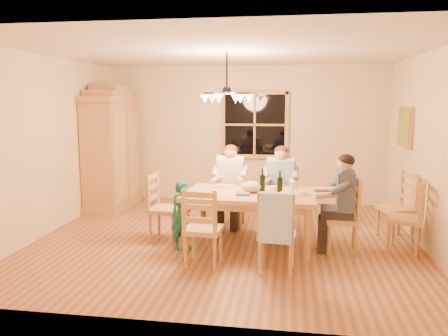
% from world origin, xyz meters
% --- Properties ---
extents(floor, '(5.50, 5.50, 0.00)m').
position_xyz_m(floor, '(0.00, 0.00, 0.00)').
color(floor, brown).
rests_on(floor, ground).
extents(ceiling, '(5.50, 5.00, 0.02)m').
position_xyz_m(ceiling, '(0.00, 0.00, 2.70)').
color(ceiling, white).
rests_on(ceiling, wall_back).
extents(wall_back, '(5.50, 0.02, 2.70)m').
position_xyz_m(wall_back, '(0.00, 2.50, 1.35)').
color(wall_back, beige).
rests_on(wall_back, floor).
extents(wall_left, '(0.02, 5.00, 2.70)m').
position_xyz_m(wall_left, '(-2.75, 0.00, 1.35)').
color(wall_left, beige).
rests_on(wall_left, floor).
extents(wall_right, '(0.02, 5.00, 2.70)m').
position_xyz_m(wall_right, '(2.75, 0.00, 1.35)').
color(wall_right, beige).
rests_on(wall_right, floor).
extents(window, '(1.30, 0.06, 1.30)m').
position_xyz_m(window, '(0.20, 2.47, 1.55)').
color(window, black).
rests_on(window, wall_back).
extents(painting, '(0.06, 0.78, 0.64)m').
position_xyz_m(painting, '(2.71, 1.20, 1.60)').
color(painting, '#A07745').
rests_on(painting, wall_right).
extents(chandelier, '(0.77, 0.68, 0.71)m').
position_xyz_m(chandelier, '(-0.00, 0.00, 2.08)').
color(chandelier, black).
rests_on(chandelier, ceiling).
extents(armoire, '(0.66, 1.40, 2.30)m').
position_xyz_m(armoire, '(-2.42, 1.58, 1.06)').
color(armoire, '#A07745').
rests_on(armoire, floor).
extents(dining_table, '(1.87, 1.21, 0.76)m').
position_xyz_m(dining_table, '(0.37, -0.22, 0.66)').
color(dining_table, '#AC834C').
rests_on(dining_table, floor).
extents(chair_far_left, '(0.46, 0.45, 0.99)m').
position_xyz_m(chair_far_left, '(-0.03, 0.65, 0.30)').
color(chair_far_left, tan).
rests_on(chair_far_left, floor).
extents(chair_far_right, '(0.46, 0.45, 0.99)m').
position_xyz_m(chair_far_right, '(0.77, 0.61, 0.30)').
color(chair_far_right, tan).
rests_on(chair_far_right, floor).
extents(chair_near_left, '(0.46, 0.45, 0.99)m').
position_xyz_m(chair_near_left, '(-0.14, -1.05, 0.30)').
color(chair_near_left, tan).
rests_on(chair_near_left, floor).
extents(chair_near_right, '(0.46, 0.45, 0.99)m').
position_xyz_m(chair_near_right, '(0.76, -1.10, 0.30)').
color(chair_near_right, tan).
rests_on(chair_near_right, floor).
extents(chair_end_left, '(0.45, 0.46, 0.99)m').
position_xyz_m(chair_end_left, '(-0.89, -0.15, 0.30)').
color(chair_end_left, tan).
rests_on(chair_end_left, floor).
extents(chair_end_right, '(0.45, 0.46, 0.99)m').
position_xyz_m(chair_end_right, '(1.62, -0.30, 0.30)').
color(chair_end_right, tan).
rests_on(chair_end_right, floor).
extents(adult_woman, '(0.41, 0.44, 0.87)m').
position_xyz_m(adult_woman, '(-0.03, 0.65, 0.84)').
color(adult_woman, beige).
rests_on(adult_woman, floor).
extents(adult_plaid_man, '(0.41, 0.44, 0.87)m').
position_xyz_m(adult_plaid_man, '(0.77, 0.61, 0.84)').
color(adult_plaid_man, '#2E5E81').
rests_on(adult_plaid_man, floor).
extents(adult_slate_man, '(0.44, 0.41, 0.87)m').
position_xyz_m(adult_slate_man, '(1.62, -0.30, 0.84)').
color(adult_slate_man, '#3F4C65').
rests_on(adult_slate_man, floor).
extents(towel, '(0.39, 0.12, 0.58)m').
position_xyz_m(towel, '(0.75, -1.29, 0.70)').
color(towel, '#A7C1E3').
rests_on(towel, chair_near_right).
extents(wine_bottle_a, '(0.08, 0.08, 0.33)m').
position_xyz_m(wine_bottle_a, '(0.53, -0.18, 0.93)').
color(wine_bottle_a, black).
rests_on(wine_bottle_a, dining_table).
extents(wine_bottle_b, '(0.08, 0.08, 0.33)m').
position_xyz_m(wine_bottle_b, '(0.77, -0.31, 0.93)').
color(wine_bottle_b, black).
rests_on(wine_bottle_b, dining_table).
extents(plate_woman, '(0.26, 0.26, 0.02)m').
position_xyz_m(plate_woman, '(-0.07, 0.09, 0.77)').
color(plate_woman, white).
rests_on(plate_woman, dining_table).
extents(plate_plaid, '(0.26, 0.26, 0.02)m').
position_xyz_m(plate_plaid, '(0.68, 0.07, 0.77)').
color(plate_plaid, white).
rests_on(plate_plaid, dining_table).
extents(plate_slate, '(0.26, 0.26, 0.02)m').
position_xyz_m(plate_slate, '(1.07, -0.23, 0.77)').
color(plate_slate, white).
rests_on(plate_slate, dining_table).
extents(wine_glass_a, '(0.06, 0.06, 0.14)m').
position_xyz_m(wine_glass_a, '(0.23, 0.05, 0.83)').
color(wine_glass_a, silver).
rests_on(wine_glass_a, dining_table).
extents(wine_glass_b, '(0.06, 0.06, 0.14)m').
position_xyz_m(wine_glass_b, '(0.94, -0.12, 0.83)').
color(wine_glass_b, silver).
rests_on(wine_glass_b, dining_table).
extents(cap, '(0.20, 0.20, 0.11)m').
position_xyz_m(cap, '(0.87, -0.53, 0.82)').
color(cap, beige).
rests_on(cap, dining_table).
extents(napkin, '(0.19, 0.15, 0.03)m').
position_xyz_m(napkin, '(0.28, -0.40, 0.78)').
color(napkin, slate).
rests_on(napkin, dining_table).
extents(cloth_bundle, '(0.28, 0.22, 0.15)m').
position_xyz_m(cloth_bundle, '(0.37, -0.20, 0.84)').
color(cloth_bundle, beige).
rests_on(cloth_bundle, dining_table).
extents(child, '(0.41, 0.39, 0.95)m').
position_xyz_m(child, '(-0.53, -0.52, 0.48)').
color(child, '#187068').
rests_on(child, floor).
extents(chair_spare_front, '(0.54, 0.56, 0.99)m').
position_xyz_m(chair_spare_front, '(2.45, -0.18, 0.30)').
color(chair_spare_front, tan).
rests_on(chair_spare_front, floor).
extents(chair_spare_back, '(0.53, 0.54, 0.99)m').
position_xyz_m(chair_spare_back, '(2.45, 0.37, 0.30)').
color(chair_spare_back, tan).
rests_on(chair_spare_back, floor).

